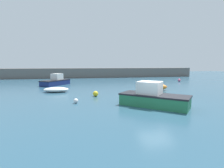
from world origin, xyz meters
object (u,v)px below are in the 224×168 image
cabin_cruiser_white (56,81)px  mooring_buoy_yellow (96,94)px  mooring_buoy_white (76,101)px  mooring_buoy_pink (179,80)px  rowboat_blue_near (156,86)px  motorboat_with_cabin (153,97)px  rowboat_white_midwater (56,90)px

cabin_cruiser_white → mooring_buoy_yellow: size_ratio=9.36×
mooring_buoy_white → mooring_buoy_pink: size_ratio=0.75×
rowboat_blue_near → mooring_buoy_white: 11.52m
mooring_buoy_white → mooring_buoy_yellow: (1.92, 2.76, 0.07)m
motorboat_with_cabin → mooring_buoy_yellow: (-3.89, 4.94, -0.40)m
cabin_cruiser_white → rowboat_white_midwater: (0.82, -7.12, -0.30)m
motorboat_with_cabin → rowboat_white_midwater: motorboat_with_cabin is taller
motorboat_with_cabin → mooring_buoy_pink: (12.98, 16.96, -0.40)m
rowboat_blue_near → mooring_buoy_yellow: rowboat_blue_near is taller
rowboat_white_midwater → rowboat_blue_near: bearing=-179.3°
cabin_cruiser_white → mooring_buoy_white: cabin_cruiser_white is taller
rowboat_blue_near → mooring_buoy_pink: rowboat_blue_near is taller
mooring_buoy_white → mooring_buoy_yellow: size_ratio=0.73×
rowboat_blue_near → mooring_buoy_white: rowboat_blue_near is taller
motorboat_with_cabin → cabin_cruiser_white: (-8.89, 15.66, -0.07)m
rowboat_white_midwater → mooring_buoy_yellow: bearing=142.4°
cabin_cruiser_white → rowboat_white_midwater: bearing=42.6°
rowboat_blue_near → cabin_cruiser_white: bearing=-164.8°
rowboat_white_midwater → mooring_buoy_yellow: 5.51m
motorboat_with_cabin → rowboat_white_midwater: 11.75m
rowboat_blue_near → mooring_buoy_white: (-9.92, -5.85, -0.22)m
mooring_buoy_white → mooring_buoy_pink: 23.91m
mooring_buoy_yellow → cabin_cruiser_white: bearing=115.0°
cabin_cruiser_white → mooring_buoy_pink: bearing=129.5°
mooring_buoy_pink → mooring_buoy_yellow: mooring_buoy_yellow is taller
mooring_buoy_pink → rowboat_blue_near: bearing=-134.8°
rowboat_blue_near → cabin_cruiser_white: 15.07m
motorboat_with_cabin → rowboat_blue_near: (4.11, 8.03, -0.25)m
motorboat_with_cabin → mooring_buoy_pink: motorboat_with_cabin is taller
mooring_buoy_white → mooring_buoy_pink: mooring_buoy_pink is taller
motorboat_with_cabin → mooring_buoy_yellow: motorboat_with_cabin is taller
rowboat_blue_near → mooring_buoy_pink: 12.60m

